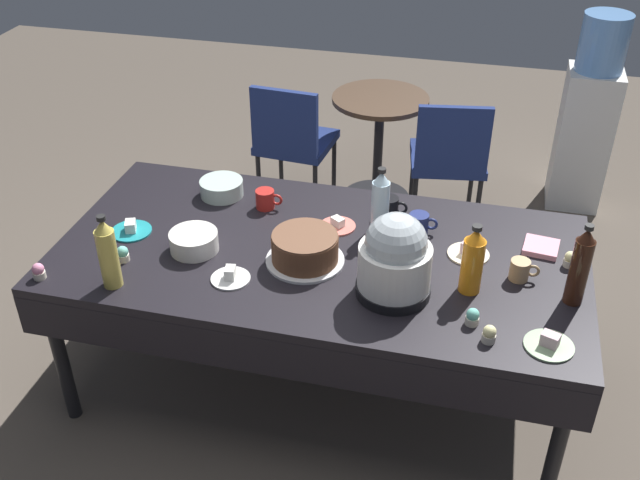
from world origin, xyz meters
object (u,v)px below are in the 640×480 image
object	(u,v)px
glass_salad_bowl	(222,188)
coffee_mug_navy	(419,223)
potluck_table	(320,262)
dessert_plate_cream	(469,252)
cupcake_berry	(489,334)
soda_bottle_cola	(580,267)
frosted_layer_cake	(305,249)
maroon_chair_right	(449,155)
dessert_plate_teal	(131,229)
cupcake_mint	(472,317)
ceramic_snack_bowl	(194,241)
dessert_plate_coral	(338,225)
soda_bottle_orange_juice	(473,261)
cupcake_rose	(39,271)
round_cafe_table	(379,130)
coffee_mug_black	(389,207)
slow_cooker	(395,259)
soda_bottle_ginger_ale	(108,254)
dessert_plate_white	(230,277)
water_cooler	(587,119)
cupcake_vanilla	(570,259)
coffee_mug_red	(266,199)
dessert_plate_sage	(549,344)
coffee_mug_tan	(520,270)
maroon_chair_left	(292,138)
soda_bottle_water	(380,203)
cupcake_cocoa	(123,254)

from	to	relation	value
glass_salad_bowl	coffee_mug_navy	distance (m)	0.95
potluck_table	dessert_plate_cream	world-z (taller)	dessert_plate_cream
cupcake_berry	soda_bottle_cola	bearing A→B (deg)	46.19
frosted_layer_cake	maroon_chair_right	world-z (taller)	frosted_layer_cake
frosted_layer_cake	dessert_plate_teal	xyz separation A→B (m)	(-0.79, 0.03, -0.05)
frosted_layer_cake	cupcake_mint	xyz separation A→B (m)	(0.69, -0.24, -0.03)
ceramic_snack_bowl	dessert_plate_cream	xyz separation A→B (m)	(1.11, 0.24, -0.03)
dessert_plate_coral	soda_bottle_orange_juice	size ratio (longest dim) A/B	0.54
frosted_layer_cake	coffee_mug_navy	size ratio (longest dim) A/B	2.57
cupcake_rose	soda_bottle_orange_juice	bearing A→B (deg)	11.30
cupcake_berry	round_cafe_table	bearing A→B (deg)	109.47
dessert_plate_cream	coffee_mug_black	distance (m)	0.43
slow_cooker	soda_bottle_ginger_ale	distance (m)	1.09
dessert_plate_white	water_cooler	distance (m)	2.77
soda_bottle_ginger_ale	slow_cooker	bearing A→B (deg)	11.09
soda_bottle_orange_juice	slow_cooker	bearing A→B (deg)	-162.31
dessert_plate_white	water_cooler	bearing A→B (deg)	57.08
dessert_plate_coral	cupcake_berry	xyz separation A→B (m)	(0.68, -0.61, 0.02)
dessert_plate_coral	water_cooler	xyz separation A→B (m)	(1.17, 1.84, -0.17)
potluck_table	soda_bottle_cola	size ratio (longest dim) A/B	6.45
cupcake_vanilla	coffee_mug_red	xyz separation A→B (m)	(-1.33, 0.14, 0.01)
dessert_plate_cream	frosted_layer_cake	bearing A→B (deg)	-162.12
dessert_plate_cream	dessert_plate_teal	distance (m)	1.44
cupcake_mint	dessert_plate_sage	bearing A→B (deg)	-12.41
dessert_plate_sage	maroon_chair_right	distance (m)	2.00
frosted_layer_cake	coffee_mug_tan	size ratio (longest dim) A/B	2.76
potluck_table	dessert_plate_white	world-z (taller)	dessert_plate_white
coffee_mug_black	coffee_mug_red	bearing A→B (deg)	-174.03
frosted_layer_cake	ceramic_snack_bowl	distance (m)	0.47
dessert_plate_white	maroon_chair_left	world-z (taller)	maroon_chair_left
frosted_layer_cake	slow_cooker	size ratio (longest dim) A/B	0.93
dessert_plate_white	soda_bottle_orange_juice	bearing A→B (deg)	9.75
cupcake_berry	slow_cooker	bearing A→B (deg)	152.44
slow_cooker	soda_bottle_orange_juice	xyz separation A→B (m)	(0.28, 0.09, -0.02)
glass_salad_bowl	maroon_chair_right	world-z (taller)	maroon_chair_right
dessert_plate_coral	soda_bottle_ginger_ale	distance (m)	0.99
cupcake_rose	coffee_mug_navy	size ratio (longest dim) A/B	0.54
round_cafe_table	cupcake_vanilla	bearing A→B (deg)	-56.89
coffee_mug_black	maroon_chair_right	xyz separation A→B (m)	(0.18, 1.20, -0.31)
dessert_plate_coral	soda_bottle_orange_juice	bearing A→B (deg)	-28.37
ceramic_snack_bowl	cupcake_rose	bearing A→B (deg)	-147.37
ceramic_snack_bowl	cupcake_mint	distance (m)	1.18
soda_bottle_water	cupcake_vanilla	bearing A→B (deg)	-5.30
potluck_table	cupcake_cocoa	bearing A→B (deg)	-160.65
ceramic_snack_bowl	soda_bottle_orange_juice	world-z (taller)	soda_bottle_orange_juice
frosted_layer_cake	soda_bottle_cola	bearing A→B (deg)	-0.44
slow_cooker	water_cooler	distance (m)	2.43
frosted_layer_cake	dessert_plate_sage	bearing A→B (deg)	-17.04
dessert_plate_sage	cupcake_mint	bearing A→B (deg)	167.59
dessert_plate_cream	dessert_plate_teal	bearing A→B (deg)	-173.06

